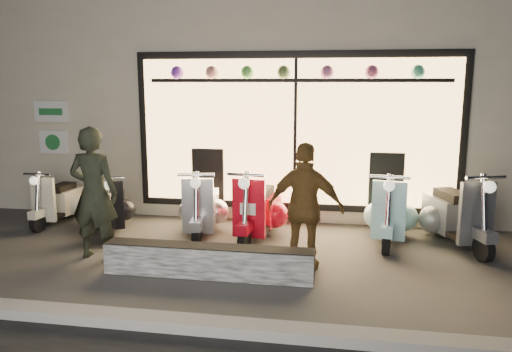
{
  "coord_description": "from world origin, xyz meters",
  "views": [
    {
      "loc": [
        1.53,
        -6.32,
        2.38
      ],
      "look_at": [
        0.36,
        0.6,
        1.05
      ],
      "focal_mm": 35.0,
      "sensor_mm": 36.0,
      "label": 1
    }
  ],
  "objects": [
    {
      "name": "scooter_black",
      "position": [
        -2.1,
        1.07,
        0.38
      ],
      "size": [
        0.75,
        1.29,
        0.94
      ],
      "rotation": [
        0.0,
        0.0,
        0.39
      ],
      "color": "black",
      "rests_on": "ground"
    },
    {
      "name": "graffiti_barrier",
      "position": [
        -0.02,
        -0.65,
        0.2
      ],
      "size": [
        2.61,
        0.28,
        0.4
      ],
      "primitive_type": "cube",
      "color": "black",
      "rests_on": "ground"
    },
    {
      "name": "scooter_blue",
      "position": [
        2.33,
        1.3,
        0.43
      ],
      "size": [
        0.62,
        1.5,
        1.07
      ],
      "rotation": [
        0.0,
        0.0,
        -0.15
      ],
      "color": "black",
      "rests_on": "ground"
    },
    {
      "name": "scooter_grey",
      "position": [
        3.23,
        1.24,
        0.45
      ],
      "size": [
        0.81,
        1.55,
        1.11
      ],
      "rotation": [
        0.0,
        0.0,
        0.31
      ],
      "color": "black",
      "rests_on": "ground"
    },
    {
      "name": "scooter_cream",
      "position": [
        -3.16,
        1.35,
        0.37
      ],
      "size": [
        0.44,
        1.28,
        0.91
      ],
      "rotation": [
        0.0,
        0.0,
        -0.05
      ],
      "color": "black",
      "rests_on": "ground"
    },
    {
      "name": "kerb",
      "position": [
        0.0,
        -2.0,
        0.06
      ],
      "size": [
        40.0,
        0.25,
        0.12
      ],
      "primitive_type": "cube",
      "color": "slate",
      "rests_on": "ground"
    },
    {
      "name": "woman",
      "position": [
        1.14,
        -0.23,
        0.82
      ],
      "size": [
        1.01,
        0.52,
        1.64
      ],
      "primitive_type": "imported",
      "rotation": [
        0.0,
        0.0,
        3.01
      ],
      "color": "brown",
      "rests_on": "ground"
    },
    {
      "name": "man",
      "position": [
        -1.71,
        -0.23,
        0.9
      ],
      "size": [
        0.66,
        0.43,
        1.81
      ],
      "primitive_type": "imported",
      "rotation": [
        0.0,
        0.0,
        3.14
      ],
      "color": "black",
      "rests_on": "ground"
    },
    {
      "name": "shop_building",
      "position": [
        0.0,
        4.98,
        2.1
      ],
      "size": [
        10.2,
        6.23,
        4.2
      ],
      "color": "beige",
      "rests_on": "ground"
    },
    {
      "name": "scooter_silver",
      "position": [
        -0.59,
        1.13,
        0.42
      ],
      "size": [
        0.61,
        1.47,
        1.04
      ],
      "rotation": [
        0.0,
        0.0,
        0.15
      ],
      "color": "black",
      "rests_on": "ground"
    },
    {
      "name": "ground",
      "position": [
        0.0,
        0.0,
        0.0
      ],
      "size": [
        40.0,
        40.0,
        0.0
      ],
      "primitive_type": "plane",
      "color": "#383533",
      "rests_on": "ground"
    },
    {
      "name": "scooter_red",
      "position": [
        0.34,
        1.08,
        0.43
      ],
      "size": [
        0.59,
        1.51,
        1.08
      ],
      "rotation": [
        0.0,
        0.0,
        -0.11
      ],
      "color": "black",
      "rests_on": "ground"
    }
  ]
}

